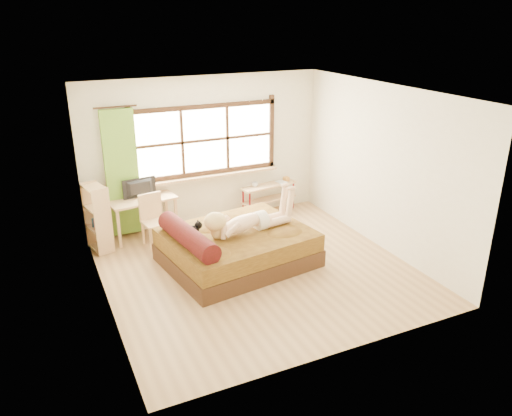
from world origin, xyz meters
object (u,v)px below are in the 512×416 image
pipe_shelf (269,192)px  chair (153,217)px  woman (247,212)px  kitten (190,229)px  bed (235,247)px  desk (143,204)px  bookshelf (98,218)px

pipe_shelf → chair: bearing=-178.2°
woman → kitten: bearing=161.8°
bed → desk: (-1.05, 1.63, 0.32)m
kitten → pipe_shelf: kitten is taller
woman → bookshelf: bearing=136.4°
kitten → chair: chair is taller
bed → woman: 0.61m
desk → pipe_shelf: bearing=-6.1°
bed → bookshelf: (-1.84, 1.40, 0.28)m
woman → bed: bearing=159.9°
bed → desk: 1.96m
kitten → bookshelf: 1.75m
chair → bookshelf: bearing=161.7°
bed → woman: bearing=-20.1°
woman → pipe_shelf: woman is taller
desk → bookshelf: 0.83m
desk → pipe_shelf: (2.52, 0.12, -0.20)m
chair → bookshelf: 0.90m
desk → pipe_shelf: size_ratio=1.02×
woman → desk: 2.10m
chair → bookshelf: bookshelf is taller
woman → desk: bearing=118.4°
kitten → desk: kitten is taller
desk → woman: bearing=-62.1°
woman → kitten: 0.90m
woman → desk: woman is taller
desk → bookshelf: bookshelf is taller
kitten → bookshelf: size_ratio=0.29×
woman → chair: 1.78m
bed → chair: chair is taller
bed → kitten: (-0.67, 0.11, 0.38)m
bed → chair: (-0.96, 1.26, 0.20)m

